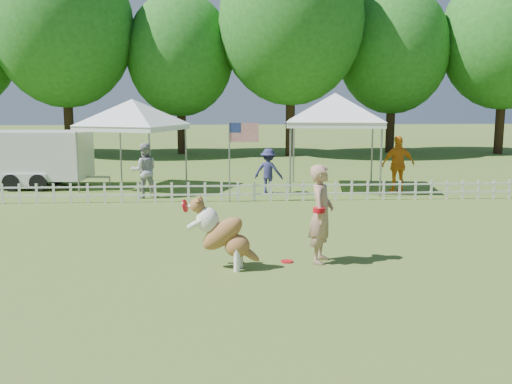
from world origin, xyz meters
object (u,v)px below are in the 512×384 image
canopy_tent_left (134,145)px  spectator_b (268,171)px  handler (321,214)px  canopy_tent_right (334,143)px  flag_pole (229,162)px  spectator_a (144,171)px  cargo_trailer (35,159)px  dog (224,234)px  frisbee_on_turf (287,261)px  spectator_c (398,165)px

canopy_tent_left → spectator_b: canopy_tent_left is taller
handler → spectator_b: 8.07m
canopy_tent_right → flag_pole: (-3.61, -2.33, -0.39)m
canopy_tent_left → canopy_tent_right: bearing=17.0°
spectator_a → spectator_b: size_ratio=1.16×
handler → canopy_tent_right: bearing=7.3°
cargo_trailer → handler: bearing=-45.4°
dog → frisbee_on_turf: dog is taller
spectator_a → spectator_c: size_ratio=0.91×
canopy_tent_left → spectator_c: 8.97m
handler → spectator_c: spectator_c is taller
spectator_b → spectator_c: bearing=-161.1°
spectator_a → spectator_b: 4.00m
canopy_tent_left → canopy_tent_right: size_ratio=0.94×
canopy_tent_left → cargo_trailer: 3.60m
handler → spectator_c: size_ratio=0.99×
handler → frisbee_on_turf: handler is taller
frisbee_on_turf → canopy_tent_left: (-4.26, 9.35, 1.50)m
canopy_tent_left → cargo_trailer: (-3.53, 0.50, -0.50)m
handler → flag_pole: 6.71m
frisbee_on_turf → dog: bearing=-163.2°
canopy_tent_right → spectator_b: bearing=-152.3°
frisbee_on_turf → spectator_b: bearing=87.9°
cargo_trailer → spectator_a: 4.78m
canopy_tent_left → flag_pole: size_ratio=1.24×
frisbee_on_turf → flag_pole: 6.66m
dog → canopy_tent_right: bearing=82.0°
cargo_trailer → spectator_b: size_ratio=3.10×
flag_pole → canopy_tent_right: bearing=35.9°
handler → flag_pole: (-1.65, 6.50, 0.28)m
spectator_b → cargo_trailer: bearing=9.0°
canopy_tent_left → cargo_trailer: canopy_tent_left is taller
canopy_tent_left → flag_pole: (3.26, -2.87, -0.29)m
dog → canopy_tent_right: 9.98m
frisbee_on_turf → flag_pole: (-1.01, 6.48, 1.21)m
canopy_tent_left → canopy_tent_right: canopy_tent_right is taller
spectator_b → frisbee_on_turf: bearing=109.5°
canopy_tent_left → canopy_tent_right: 6.89m
frisbee_on_turf → cargo_trailer: cargo_trailer is taller
spectator_b → spectator_a: bearing=29.8°
spectator_a → flag_pole: bearing=147.6°
spectator_c → spectator_b: bearing=-7.7°
dog → flag_pole: size_ratio=0.54×
cargo_trailer → spectator_c: (12.36, -2.03, -0.06)m
spectator_c → canopy_tent_right: bearing=-31.5°
spectator_c → canopy_tent_left: bearing=-14.7°
frisbee_on_turf → spectator_c: 9.11m
frisbee_on_turf → flag_pole: size_ratio=0.10×
frisbee_on_turf → cargo_trailer: size_ratio=0.05×
handler → dog: 1.90m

